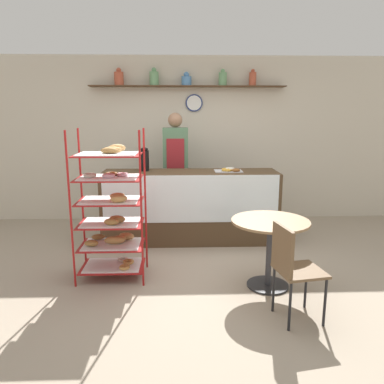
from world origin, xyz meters
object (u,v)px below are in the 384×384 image
at_px(coffee_carafe, 145,159).
at_px(donut_tray_counter, 229,170).
at_px(pastry_rack, 111,210).
at_px(cafe_table, 270,236).
at_px(cafe_chair, 291,263).
at_px(person_worker, 176,166).

relative_size(coffee_carafe, donut_tray_counter, 0.87).
relative_size(pastry_rack, cafe_table, 2.05).
bearing_deg(cafe_table, donut_tray_counter, 98.99).
distance_m(pastry_rack, donut_tray_counter, 1.86).
relative_size(pastry_rack, cafe_chair, 1.89).
height_order(pastry_rack, cafe_chair, pastry_rack).
xyz_separation_m(person_worker, coffee_carafe, (-0.43, -0.47, 0.16)).
bearing_deg(pastry_rack, cafe_table, -10.33).
bearing_deg(donut_tray_counter, pastry_rack, -141.02).
relative_size(cafe_table, coffee_carafe, 2.42).
height_order(person_worker, donut_tray_counter, person_worker).
relative_size(pastry_rack, donut_tray_counter, 4.31).
bearing_deg(pastry_rack, cafe_chair, -29.46).
height_order(person_worker, coffee_carafe, person_worker).
xyz_separation_m(coffee_carafe, donut_tray_counter, (1.17, -0.11, -0.14)).
distance_m(pastry_rack, cafe_table, 1.70).
xyz_separation_m(pastry_rack, coffee_carafe, (0.26, 1.27, 0.39)).
height_order(pastry_rack, coffee_carafe, pastry_rack).
distance_m(person_worker, cafe_chair, 2.91).
bearing_deg(pastry_rack, coffee_carafe, 78.55).
height_order(cafe_chair, donut_tray_counter, donut_tray_counter).
relative_size(pastry_rack, person_worker, 0.91).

